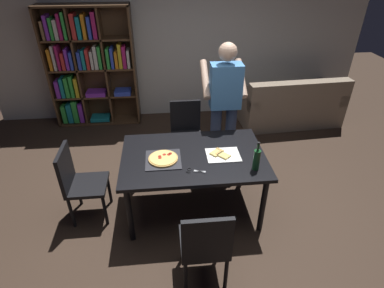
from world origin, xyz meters
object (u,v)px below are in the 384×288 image
Objects in this scene: kitchen_scissors at (193,171)px; dining_table at (193,161)px; chair_left_end at (78,180)px; couch at (290,106)px; chair_far_side at (186,129)px; person_serving_pizza at (224,103)px; chair_near_camera at (205,243)px; pepperoni_pizza_on_tray at (163,159)px; wine_bottle at (257,159)px; bookshelf at (88,67)px.

dining_table is at bearing 82.69° from kitchen_scissors.
couch is (3.16, 1.99, -0.21)m from chair_left_end.
person_serving_pizza is (0.47, -0.22, 0.49)m from chair_far_side.
chair_near_camera and chair_left_end have the same top height.
couch is at bearing 46.22° from dining_table.
pepperoni_pizza_on_tray is (-0.80, -0.83, -0.23)m from person_serving_pizza.
chair_far_side is 2.85× the size of wine_bottle.
chair_near_camera reaches higher than kitchen_scissors.
couch is 3.49m from bookshelf.
wine_bottle is (0.60, 0.69, 0.36)m from chair_near_camera.
person_serving_pizza is 1.09m from wine_bottle.
person_serving_pizza is at bearing 23.89° from chair_left_end.
couch is (1.90, 1.00, -0.21)m from chair_far_side.
dining_table is 1.00m from chair_far_side.
chair_near_camera is 1.60m from chair_left_end.
wine_bottle is (2.09, -2.68, -0.12)m from bookshelf.
kitchen_scissors is (1.23, -0.28, 0.24)m from chair_left_end.
wine_bottle is at bearing -119.64° from couch.
dining_table is 1.27m from chair_left_end.
couch is 2.00m from person_serving_pizza.
pepperoni_pizza_on_tray is at bearing 142.65° from kitchen_scissors.
chair_left_end is 0.51× the size of person_serving_pizza.
chair_far_side is (0.00, 1.98, 0.00)m from chair_near_camera.
bookshelf is at bearing 113.93° from chair_near_camera.
chair_near_camera is at bearing -70.71° from pepperoni_pizza_on_tray.
person_serving_pizza is at bearing -24.93° from chair_far_side.
chair_near_camera is 0.52× the size of couch.
chair_near_camera reaches higher than dining_table.
person_serving_pizza is 4.70× the size of pepperoni_pizza_on_tray.
person_serving_pizza is at bearing 45.91° from pepperoni_pizza_on_tray.
wine_bottle reaches higher than pepperoni_pizza_on_tray.
kitchen_scissors is at bearing -97.31° from dining_table.
wine_bottle is at bearing -83.20° from person_serving_pizza.
kitchen_scissors is at bearing -115.94° from person_serving_pizza.
dining_table is at bearing 0.00° from chair_left_end.
pepperoni_pizza_on_tray is at bearing -170.06° from dining_table.
wine_bottle is (0.60, -0.30, 0.19)m from dining_table.
pepperoni_pizza_on_tray reaches higher than kitchen_scissors.
bookshelf is 5.24× the size of pepperoni_pizza_on_tray.
chair_far_side is at bearing -152.33° from couch.
bookshelf reaches higher than chair_far_side.
kitchen_scissors is at bearing -91.62° from chair_far_side.
couch is 1.00× the size of person_serving_pizza.
chair_near_camera is at bearing -131.23° from wine_bottle.
person_serving_pizza is at bearing 64.06° from kitchen_scissors.
chair_near_camera is 1.98m from chair_far_side.
bookshelf is at bearing 115.63° from pepperoni_pizza_on_tray.
kitchen_scissors is at bearing -130.57° from couch.
dining_table is 0.89× the size of person_serving_pizza.
person_serving_pizza is 1.19m from kitchen_scissors.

